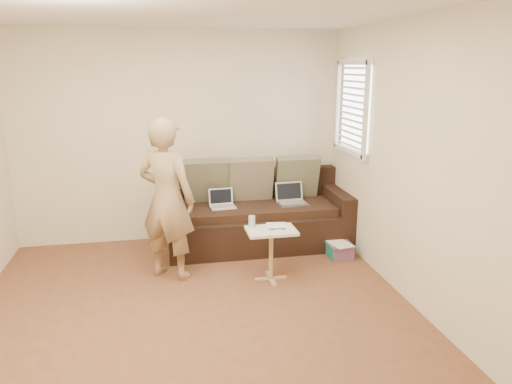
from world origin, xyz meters
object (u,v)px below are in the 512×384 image
laptop_silver (293,204)px  striped_box (340,250)px  side_table (271,255)px  laptop_white (223,208)px  sofa (258,212)px  drinking_glass (252,222)px  person (167,199)px

laptop_silver → striped_box: laptop_silver is taller
laptop_silver → side_table: laptop_silver is taller
laptop_white → striped_box: 1.47m
side_table → striped_box: size_ratio=2.01×
sofa → drinking_glass: (-0.25, -0.92, 0.19)m
sofa → side_table: (-0.07, -1.03, -0.15)m
person → striped_box: person is taller
person → side_table: (1.03, -0.30, -0.57)m
laptop_silver → striped_box: size_ratio=1.27×
laptop_silver → sofa: bearing=167.8°
laptop_silver → person: bearing=-159.9°
person → drinking_glass: person is taller
laptop_white → person: person is taller
laptop_silver → striped_box: bearing=-54.7°
sofa → striped_box: 1.09m
side_table → striped_box: bearing=24.7°
sofa → laptop_silver: sofa is taller
person → striped_box: 2.10m
side_table → striped_box: side_table is taller
sofa → side_table: 1.04m
sofa → laptop_silver: size_ratio=6.28×
laptop_white → person: (-0.66, -0.68, 0.33)m
drinking_glass → striped_box: size_ratio=0.44×
drinking_glass → sofa: bearing=74.6°
side_table → drinking_glass: (-0.18, 0.11, 0.34)m
side_table → sofa: bearing=86.0°
person → side_table: size_ratio=3.06×
laptop_white → side_table: 1.07m
person → drinking_glass: (0.85, -0.19, -0.23)m
laptop_white → laptop_silver: bearing=-5.6°
drinking_glass → striped_box: drinking_glass is taller
laptop_silver → side_table: bearing=-120.6°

